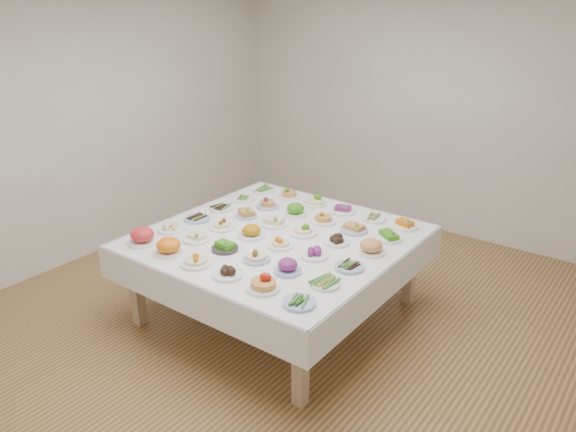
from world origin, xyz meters
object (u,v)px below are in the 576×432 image
Objects in this scene: dish_0 at (142,236)px; dish_18 at (221,208)px; display_table at (277,243)px; dish_35 at (405,223)px.

dish_0 reaches higher than dish_18.
dish_0 reaches higher than display_table.
dish_35 is at bearing 45.28° from dish_0.
dish_0 reaches higher than dish_35.
display_table is at bearing -134.46° from dish_35.
dish_35 reaches higher than dish_18.
dish_18 is at bearing 90.62° from dish_0.
display_table is 8.56× the size of dish_0.
display_table is 9.47× the size of dish_18.
display_table is at bearing 45.03° from dish_0.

